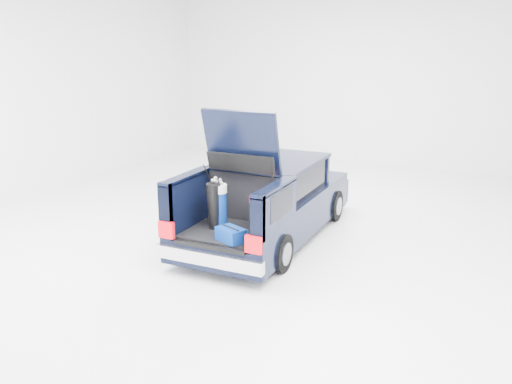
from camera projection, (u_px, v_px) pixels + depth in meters
The scene contains 6 objects.
ground at pixel (267, 237), 10.04m from camera, with size 14.00×14.00×0.00m, color white.
car at pixel (270, 201), 9.95m from camera, with size 1.87×4.65×2.47m.
red_suitcase at pixel (263, 215), 8.44m from camera, with size 0.43×0.37×0.62m.
black_golf_bag at pixel (215, 206), 8.59m from camera, with size 0.29×0.33×0.84m.
blue_golf_bag at pixel (220, 206), 8.61m from camera, with size 0.26×0.26×0.82m.
blue_duffel at pixel (231, 235), 8.11m from camera, with size 0.51×0.43×0.23m.
Camera 1 is at (3.81, -8.65, 3.49)m, focal length 38.00 mm.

